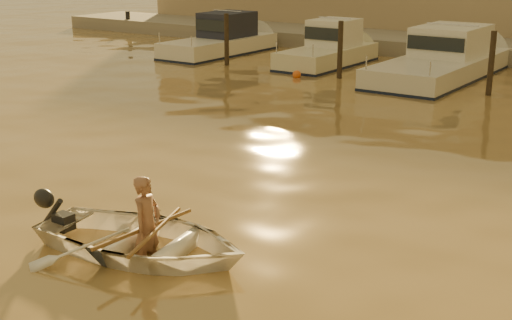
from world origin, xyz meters
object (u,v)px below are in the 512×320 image
Objects in this scene: moored_boat_1 at (327,49)px; moored_boat_2 at (442,60)px; person at (147,226)px; moored_boat_0 at (219,40)px; dinghy at (142,239)px.

moored_boat_1 is 4.64m from moored_boat_2.
moored_boat_2 reaches higher than person.
person is at bearing -83.37° from moored_boat_2.
moored_boat_0 is at bearing 180.00° from moored_boat_1.
person is 0.18× the size of moored_boat_2.
person is 20.98m from moored_boat_0.
person is 0.26× the size of moored_boat_1.
dinghy is at bearing 90.00° from person.
moored_boat_0 is at bearing 24.55° from dinghy.
dinghy is 20.94m from moored_boat_0.
moored_boat_1 reaches higher than dinghy.
dinghy is 0.39× the size of moored_boat_2.
moored_boat_0 is at bearing 24.80° from person.
dinghy is 0.59× the size of moored_boat_1.
person is at bearing -55.16° from moored_boat_0.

